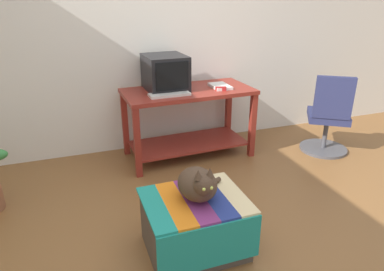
% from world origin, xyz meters
% --- Properties ---
extents(ground_plane, '(14.00, 14.00, 0.00)m').
position_xyz_m(ground_plane, '(0.00, 0.00, 0.00)').
color(ground_plane, brown).
extents(back_wall, '(8.00, 0.10, 2.60)m').
position_xyz_m(back_wall, '(0.00, 2.05, 1.30)').
color(back_wall, silver).
rests_on(back_wall, ground_plane).
extents(desk, '(1.36, 0.69, 0.74)m').
position_xyz_m(desk, '(0.24, 1.60, 0.50)').
color(desk, maroon).
rests_on(desk, ground_plane).
extents(tv_monitor, '(0.42, 0.47, 0.35)m').
position_xyz_m(tv_monitor, '(0.02, 1.69, 0.91)').
color(tv_monitor, black).
rests_on(tv_monitor, desk).
extents(keyboard, '(0.40, 0.16, 0.02)m').
position_xyz_m(keyboard, '(-0.01, 1.45, 0.75)').
color(keyboard, beige).
rests_on(keyboard, desk).
extents(book, '(0.18, 0.28, 0.03)m').
position_xyz_m(book, '(0.58, 1.56, 0.76)').
color(book, white).
rests_on(book, desk).
extents(ottoman_with_blanket, '(0.68, 0.57, 0.40)m').
position_xyz_m(ottoman_with_blanket, '(-0.23, 0.13, 0.20)').
color(ottoman_with_blanket, '#4C4238').
rests_on(ottoman_with_blanket, ground_plane).
extents(cat, '(0.36, 0.35, 0.27)m').
position_xyz_m(cat, '(-0.20, 0.13, 0.52)').
color(cat, '#473323').
rests_on(cat, ottoman_with_blanket).
extents(office_chair, '(0.58, 0.58, 0.89)m').
position_xyz_m(office_chair, '(1.70, 1.15, 0.39)').
color(office_chair, '#4C4C51').
rests_on(office_chair, ground_plane).
extents(stapler, '(0.12, 0.07, 0.04)m').
position_xyz_m(stapler, '(0.54, 1.45, 0.76)').
color(stapler, '#A31E1E').
rests_on(stapler, desk).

